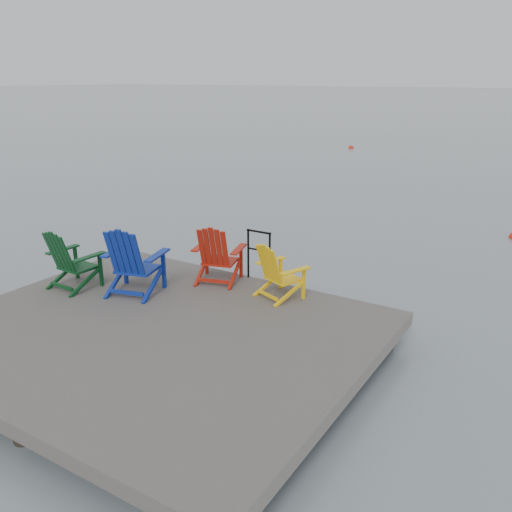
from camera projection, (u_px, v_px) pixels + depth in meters
The scene contains 8 objects.
ground at pixel (156, 359), 7.93m from camera, with size 400.00×400.00×0.00m, color slate.
dock at pixel (155, 337), 7.82m from camera, with size 6.00×5.00×1.40m.
handrail at pixel (259, 250), 9.44m from camera, with size 0.48×0.04×0.90m.
chair_green at pixel (71, 259), 9.08m from camera, with size 0.85×0.79×1.03m.
chair_blue at pixel (132, 260), 8.82m from camera, with size 1.08×1.02×1.16m.
chair_red at pixel (217, 254), 9.34m from camera, with size 0.97×0.93×1.04m.
chair_yellow at pixel (278, 271), 8.69m from camera, with size 0.89×0.85×0.92m.
buoy_b at pixel (351, 148), 30.92m from camera, with size 0.32×0.32×0.32m, color red.
Camera 1 is at (4.97, -5.20, 3.94)m, focal length 38.00 mm.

